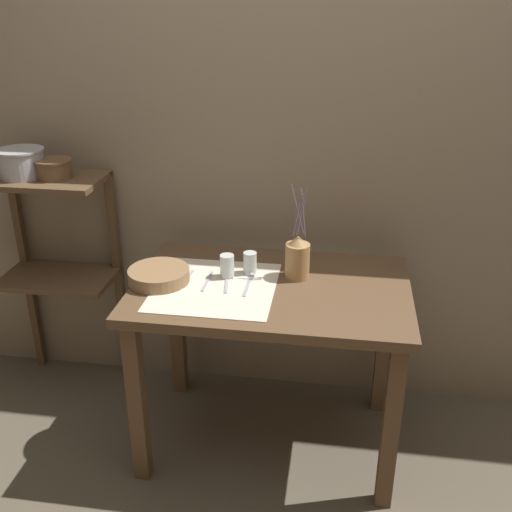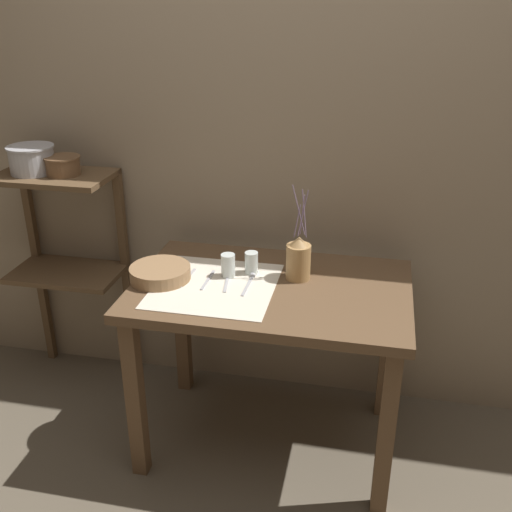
# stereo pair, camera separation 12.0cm
# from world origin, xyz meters

# --- Properties ---
(ground_plane) EXTENTS (12.00, 12.00, 0.00)m
(ground_plane) POSITION_xyz_m (0.00, 0.00, 0.00)
(ground_plane) COLOR brown
(stone_wall_back) EXTENTS (7.00, 0.06, 2.40)m
(stone_wall_back) POSITION_xyz_m (0.00, 0.46, 1.20)
(stone_wall_back) COLOR gray
(stone_wall_back) RESTS_ON ground_plane
(wooden_table) EXTENTS (1.07, 0.70, 0.76)m
(wooden_table) POSITION_xyz_m (0.00, 0.00, 0.64)
(wooden_table) COLOR brown
(wooden_table) RESTS_ON ground_plane
(wooden_shelf_unit) EXTENTS (0.51, 0.30, 1.07)m
(wooden_shelf_unit) POSITION_xyz_m (-1.02, 0.29, 0.74)
(wooden_shelf_unit) COLOR brown
(wooden_shelf_unit) RESTS_ON ground_plane
(linen_cloth) EXTENTS (0.46, 0.48, 0.00)m
(linen_cloth) POSITION_xyz_m (-0.21, -0.05, 0.76)
(linen_cloth) COLOR beige
(linen_cloth) RESTS_ON wooden_table
(pitcher_with_flowers) EXTENTS (0.10, 0.10, 0.38)m
(pitcher_with_flowers) POSITION_xyz_m (0.09, 0.08, 0.84)
(pitcher_with_flowers) COLOR #A87F4C
(pitcher_with_flowers) RESTS_ON wooden_table
(wooden_bowl) EXTENTS (0.24, 0.24, 0.05)m
(wooden_bowl) POSITION_xyz_m (-0.44, -0.04, 0.78)
(wooden_bowl) COLOR #8E6B47
(wooden_bowl) RESTS_ON wooden_table
(glass_tumbler_near) EXTENTS (0.06, 0.06, 0.09)m
(glass_tumbler_near) POSITION_xyz_m (-0.18, 0.04, 0.81)
(glass_tumbler_near) COLOR silver
(glass_tumbler_near) RESTS_ON wooden_table
(glass_tumbler_far) EXTENTS (0.05, 0.05, 0.09)m
(glass_tumbler_far) POSITION_xyz_m (-0.10, 0.09, 0.80)
(glass_tumbler_far) COLOR silver
(glass_tumbler_far) RESTS_ON wooden_table
(fork_inner) EXTENTS (0.02, 0.17, 0.00)m
(fork_inner) POSITION_xyz_m (-0.33, -0.01, 0.76)
(fork_inner) COLOR #A8A8AD
(fork_inner) RESTS_ON wooden_table
(knife_center) EXTENTS (0.01, 0.17, 0.00)m
(knife_center) POSITION_xyz_m (-0.25, -0.01, 0.76)
(knife_center) COLOR #A8A8AD
(knife_center) RESTS_ON wooden_table
(spoon_outer) EXTENTS (0.04, 0.18, 0.02)m
(spoon_outer) POSITION_xyz_m (-0.18, 0.04, 0.76)
(spoon_outer) COLOR #A8A8AD
(spoon_outer) RESTS_ON wooden_table
(spoon_inner) EXTENTS (0.02, 0.18, 0.02)m
(spoon_inner) POSITION_xyz_m (-0.09, 0.02, 0.76)
(spoon_inner) COLOR #A8A8AD
(spoon_inner) RESTS_ON wooden_table
(metal_pot_large) EXTENTS (0.20, 0.20, 0.12)m
(metal_pot_large) POSITION_xyz_m (-1.11, 0.26, 1.13)
(metal_pot_large) COLOR #A8A8AD
(metal_pot_large) RESTS_ON wooden_shelf_unit
(metal_pot_small) EXTENTS (0.15, 0.15, 0.08)m
(metal_pot_small) POSITION_xyz_m (-0.97, 0.26, 1.11)
(metal_pot_small) COLOR brown
(metal_pot_small) RESTS_ON wooden_shelf_unit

